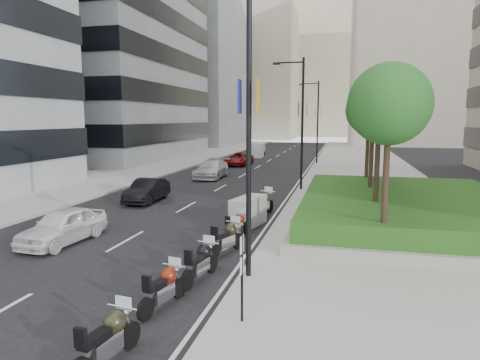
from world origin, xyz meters
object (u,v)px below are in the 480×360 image
(parking_sign, at_px, (242,269))
(car_b, at_px, (147,190))
(lamp_post_0, at_px, (244,115))
(motorcycle_0, at_px, (108,339))
(motorcycle_6, at_px, (264,203))
(car_d, at_px, (239,159))
(motorcycle_4, at_px, (237,226))
(car_c, at_px, (212,169))
(motorcycle_3, at_px, (227,238))
(motorcycle_5, at_px, (248,212))
(motorcycle_1, at_px, (164,288))
(delivery_van, at_px, (257,150))
(motorcycle_2, at_px, (201,262))
(lamp_post_2, at_px, (316,118))
(lamp_post_1, at_px, (300,117))
(car_a, at_px, (63,226))

(parking_sign, bearing_deg, car_b, 123.27)
(lamp_post_0, distance_m, car_b, 14.51)
(motorcycle_0, relative_size, motorcycle_6, 0.89)
(parking_sign, relative_size, car_d, 0.51)
(parking_sign, distance_m, motorcycle_6, 12.01)
(motorcycle_4, bearing_deg, car_c, 37.54)
(parking_sign, relative_size, car_c, 0.48)
(motorcycle_3, bearing_deg, car_d, 32.03)
(motorcycle_5, bearing_deg, motorcycle_3, -165.78)
(motorcycle_1, distance_m, motorcycle_5, 8.97)
(motorcycle_0, relative_size, delivery_van, 0.46)
(motorcycle_5, xyz_separation_m, motorcycle_6, (0.30, 2.36, -0.04))
(car_d, bearing_deg, motorcycle_2, -76.30)
(lamp_post_2, bearing_deg, motorcycle_0, -92.27)
(lamp_post_1, distance_m, parking_sign, 20.33)
(parking_sign, bearing_deg, car_d, 103.76)
(motorcycle_3, bearing_deg, motorcycle_0, -164.01)
(lamp_post_0, relative_size, car_c, 1.72)
(lamp_post_2, relative_size, motorcycle_4, 4.58)
(motorcycle_3, distance_m, car_b, 11.30)
(parking_sign, relative_size, motorcycle_2, 1.15)
(car_d, bearing_deg, lamp_post_1, -60.06)
(lamp_post_1, distance_m, car_b, 11.31)
(motorcycle_4, distance_m, motorcycle_6, 4.48)
(motorcycle_0, bearing_deg, motorcycle_2, 4.40)
(motorcycle_0, height_order, motorcycle_3, motorcycle_3)
(motorcycle_2, bearing_deg, motorcycle_5, 9.76)
(motorcycle_4, xyz_separation_m, car_c, (-6.53, 17.49, 0.22))
(car_c, relative_size, car_d, 1.07)
(lamp_post_0, bearing_deg, delivery_van, 100.74)
(lamp_post_1, xyz_separation_m, car_a, (-7.94, -14.83, -4.36))
(motorcycle_0, bearing_deg, motorcycle_1, 7.98)
(lamp_post_2, distance_m, motorcycle_5, 28.85)
(motorcycle_4, height_order, car_a, car_a)
(motorcycle_3, distance_m, motorcycle_5, 4.19)
(lamp_post_0, bearing_deg, motorcycle_6, 96.30)
(car_d, bearing_deg, motorcycle_3, -75.10)
(motorcycle_3, bearing_deg, car_b, 59.59)
(lamp_post_0, height_order, lamp_post_2, same)
(motorcycle_2, relative_size, motorcycle_3, 1.01)
(car_a, bearing_deg, car_b, 97.92)
(lamp_post_1, height_order, motorcycle_6, lamp_post_1)
(lamp_post_0, bearing_deg, parking_sign, -77.67)
(motorcycle_0, bearing_deg, motorcycle_4, 6.56)
(motorcycle_1, height_order, motorcycle_3, motorcycle_3)
(lamp_post_0, relative_size, motorcycle_6, 3.75)
(lamp_post_2, relative_size, motorcycle_6, 3.75)
(car_b, bearing_deg, motorcycle_3, -52.42)
(parking_sign, bearing_deg, motorcycle_6, 97.84)
(lamp_post_2, relative_size, motorcycle_0, 4.21)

